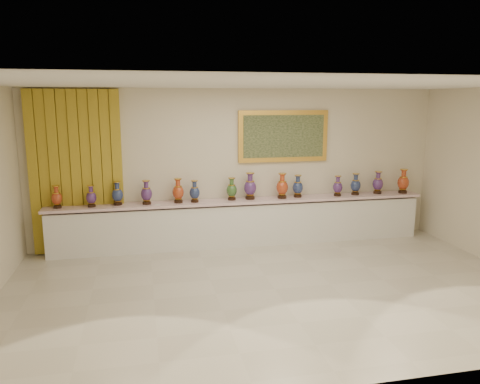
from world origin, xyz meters
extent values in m
plane|color=beige|center=(0.00, 0.00, 0.00)|extent=(8.00, 8.00, 0.00)
plane|color=beige|center=(0.00, 2.50, 1.50)|extent=(8.00, 0.00, 8.00)
plane|color=white|center=(0.00, 0.00, 3.00)|extent=(8.00, 8.00, 0.00)
cube|color=gold|center=(-3.03, 2.44, 1.50)|extent=(1.64, 0.14, 2.95)
cube|color=gold|center=(0.86, 2.46, 2.09)|extent=(1.80, 0.06, 1.00)
cube|color=black|center=(0.86, 2.42, 2.09)|extent=(1.62, 0.02, 0.82)
cube|color=white|center=(0.00, 2.27, 0.41)|extent=(7.20, 0.42, 0.81)
cube|color=beige|center=(0.00, 2.25, 0.88)|extent=(7.28, 0.48, 0.05)
cylinder|color=black|center=(-3.37, 2.25, 0.92)|extent=(0.14, 0.14, 0.04)
cone|color=gold|center=(-3.37, 2.25, 0.96)|extent=(0.12, 0.12, 0.03)
ellipsoid|color=maroon|center=(-3.37, 2.25, 1.08)|extent=(0.20, 0.20, 0.23)
cylinder|color=gold|center=(-3.37, 2.25, 1.17)|extent=(0.13, 0.13, 0.01)
cylinder|color=maroon|center=(-3.37, 2.25, 1.23)|extent=(0.07, 0.07, 0.08)
cone|color=maroon|center=(-3.37, 2.25, 1.28)|extent=(0.13, 0.13, 0.03)
cylinder|color=gold|center=(-3.37, 2.25, 1.30)|extent=(0.13, 0.13, 0.01)
cylinder|color=black|center=(-2.78, 2.22, 0.92)|extent=(0.14, 0.14, 0.04)
cone|color=gold|center=(-2.78, 2.22, 0.96)|extent=(0.12, 0.12, 0.03)
ellipsoid|color=#2D114A|center=(-2.78, 2.22, 1.07)|extent=(0.22, 0.22, 0.23)
cylinder|color=gold|center=(-2.78, 2.22, 1.17)|extent=(0.12, 0.12, 0.01)
cylinder|color=#2D114A|center=(-2.78, 2.22, 1.22)|extent=(0.07, 0.07, 0.08)
cone|color=#2D114A|center=(-2.78, 2.22, 1.27)|extent=(0.12, 0.12, 0.03)
cylinder|color=gold|center=(-2.78, 2.22, 1.29)|extent=(0.13, 0.13, 0.01)
cylinder|color=black|center=(-2.33, 2.28, 0.92)|extent=(0.15, 0.15, 0.04)
cone|color=gold|center=(-2.33, 2.28, 0.97)|extent=(0.13, 0.13, 0.03)
ellipsoid|color=#08123C|center=(-2.33, 2.28, 1.09)|extent=(0.23, 0.23, 0.25)
cylinder|color=gold|center=(-2.33, 2.28, 1.19)|extent=(0.14, 0.14, 0.01)
cylinder|color=#08123C|center=(-2.33, 2.28, 1.25)|extent=(0.08, 0.08, 0.09)
cone|color=#08123C|center=(-2.33, 2.28, 1.31)|extent=(0.14, 0.14, 0.03)
cylinder|color=gold|center=(-2.33, 2.28, 1.33)|extent=(0.14, 0.14, 0.01)
cylinder|color=black|center=(-1.81, 2.23, 0.92)|extent=(0.16, 0.16, 0.04)
cone|color=gold|center=(-1.81, 2.23, 0.97)|extent=(0.14, 0.14, 0.03)
ellipsoid|color=#2D114A|center=(-1.81, 2.23, 1.09)|extent=(0.27, 0.27, 0.26)
cylinder|color=gold|center=(-1.81, 2.23, 1.20)|extent=(0.14, 0.14, 0.01)
cylinder|color=#2D114A|center=(-1.81, 2.23, 1.26)|extent=(0.08, 0.08, 0.09)
cone|color=#2D114A|center=(-1.81, 2.23, 1.32)|extent=(0.14, 0.14, 0.03)
cylinder|color=gold|center=(-1.81, 2.23, 1.34)|extent=(0.14, 0.14, 0.01)
cylinder|color=black|center=(-1.23, 2.24, 0.92)|extent=(0.16, 0.16, 0.05)
cone|color=gold|center=(-1.23, 2.24, 0.97)|extent=(0.14, 0.14, 0.03)
ellipsoid|color=maroon|center=(-1.23, 2.24, 1.10)|extent=(0.28, 0.28, 0.27)
cylinder|color=gold|center=(-1.23, 2.24, 1.21)|extent=(0.15, 0.15, 0.01)
cylinder|color=maroon|center=(-1.23, 2.24, 1.27)|extent=(0.09, 0.09, 0.10)
cone|color=maroon|center=(-1.23, 2.24, 1.34)|extent=(0.15, 0.15, 0.04)
cylinder|color=gold|center=(-1.23, 2.24, 1.36)|extent=(0.15, 0.15, 0.01)
cylinder|color=black|center=(-0.92, 2.23, 0.92)|extent=(0.15, 0.15, 0.04)
cone|color=gold|center=(-0.92, 2.23, 0.97)|extent=(0.13, 0.13, 0.03)
ellipsoid|color=#08123C|center=(-0.92, 2.23, 1.08)|extent=(0.21, 0.21, 0.24)
cylinder|color=gold|center=(-0.92, 2.23, 1.18)|extent=(0.13, 0.13, 0.01)
cylinder|color=#08123C|center=(-0.92, 2.23, 1.23)|extent=(0.08, 0.08, 0.09)
cone|color=#08123C|center=(-0.92, 2.23, 1.29)|extent=(0.13, 0.13, 0.03)
cylinder|color=gold|center=(-0.92, 2.23, 1.31)|extent=(0.13, 0.13, 0.01)
cylinder|color=black|center=(-0.21, 2.28, 0.92)|extent=(0.15, 0.15, 0.04)
cone|color=gold|center=(-0.21, 2.28, 0.97)|extent=(0.13, 0.13, 0.03)
ellipsoid|color=black|center=(-0.21, 2.28, 1.09)|extent=(0.26, 0.26, 0.25)
cylinder|color=gold|center=(-0.21, 2.28, 1.19)|extent=(0.14, 0.14, 0.01)
cylinder|color=black|center=(-0.21, 2.28, 1.25)|extent=(0.08, 0.08, 0.09)
cone|color=black|center=(-0.21, 2.28, 1.31)|extent=(0.14, 0.14, 0.03)
cylinder|color=gold|center=(-0.21, 2.28, 1.33)|extent=(0.14, 0.14, 0.01)
cylinder|color=black|center=(0.15, 2.28, 0.93)|extent=(0.18, 0.18, 0.05)
cone|color=gold|center=(0.15, 2.28, 0.98)|extent=(0.16, 0.16, 0.03)
ellipsoid|color=#2D114A|center=(0.15, 2.28, 1.12)|extent=(0.26, 0.26, 0.30)
cylinder|color=gold|center=(0.15, 2.28, 1.25)|extent=(0.16, 0.16, 0.01)
cylinder|color=#2D114A|center=(0.15, 2.28, 1.32)|extent=(0.10, 0.10, 0.11)
cone|color=#2D114A|center=(0.15, 2.28, 1.39)|extent=(0.16, 0.16, 0.04)
cylinder|color=gold|center=(0.15, 2.28, 1.41)|extent=(0.17, 0.17, 0.01)
cylinder|color=black|center=(0.78, 2.23, 0.92)|extent=(0.17, 0.17, 0.05)
cone|color=gold|center=(0.78, 2.23, 0.98)|extent=(0.15, 0.15, 0.03)
ellipsoid|color=maroon|center=(0.78, 2.23, 1.12)|extent=(0.26, 0.26, 0.29)
cylinder|color=gold|center=(0.78, 2.23, 1.24)|extent=(0.16, 0.16, 0.01)
cylinder|color=maroon|center=(0.78, 2.23, 1.30)|extent=(0.09, 0.09, 0.10)
cone|color=maroon|center=(0.78, 2.23, 1.37)|extent=(0.16, 0.16, 0.04)
cylinder|color=gold|center=(0.78, 2.23, 1.39)|extent=(0.16, 0.16, 0.01)
cylinder|color=black|center=(1.12, 2.28, 0.92)|extent=(0.16, 0.16, 0.04)
cone|color=gold|center=(1.12, 2.28, 0.97)|extent=(0.14, 0.14, 0.03)
ellipsoid|color=#08123C|center=(1.12, 2.28, 1.09)|extent=(0.26, 0.26, 0.25)
cylinder|color=gold|center=(1.12, 2.28, 1.20)|extent=(0.14, 0.14, 0.01)
cylinder|color=#08123C|center=(1.12, 2.28, 1.26)|extent=(0.08, 0.08, 0.09)
cone|color=#08123C|center=(1.12, 2.28, 1.32)|extent=(0.14, 0.14, 0.03)
cylinder|color=gold|center=(1.12, 2.28, 1.34)|extent=(0.14, 0.14, 0.01)
cylinder|color=black|center=(1.93, 2.22, 0.92)|extent=(0.14, 0.14, 0.04)
cone|color=gold|center=(1.93, 2.22, 0.96)|extent=(0.13, 0.13, 0.03)
ellipsoid|color=#2D114A|center=(1.93, 2.22, 1.08)|extent=(0.19, 0.19, 0.24)
cylinder|color=gold|center=(1.93, 2.22, 1.18)|extent=(0.13, 0.13, 0.01)
cylinder|color=#2D114A|center=(1.93, 2.22, 1.23)|extent=(0.08, 0.08, 0.09)
cone|color=#2D114A|center=(1.93, 2.22, 1.29)|extent=(0.13, 0.13, 0.03)
cylinder|color=gold|center=(1.93, 2.22, 1.30)|extent=(0.13, 0.13, 0.01)
cylinder|color=black|center=(2.34, 2.26, 0.92)|extent=(0.15, 0.15, 0.04)
cone|color=gold|center=(2.34, 2.26, 0.97)|extent=(0.13, 0.13, 0.03)
ellipsoid|color=#08123C|center=(2.34, 2.26, 1.09)|extent=(0.26, 0.26, 0.25)
cylinder|color=gold|center=(2.34, 2.26, 1.20)|extent=(0.14, 0.14, 0.01)
cylinder|color=#08123C|center=(2.34, 2.26, 1.25)|extent=(0.08, 0.08, 0.09)
cone|color=#08123C|center=(2.34, 2.26, 1.31)|extent=(0.14, 0.14, 0.03)
cylinder|color=gold|center=(2.34, 2.26, 1.33)|extent=(0.14, 0.14, 0.01)
cylinder|color=black|center=(2.84, 2.28, 0.92)|extent=(0.16, 0.16, 0.05)
cone|color=gold|center=(2.84, 2.28, 0.97)|extent=(0.14, 0.14, 0.03)
ellipsoid|color=#2D114A|center=(2.84, 2.28, 1.10)|extent=(0.26, 0.26, 0.26)
cylinder|color=gold|center=(2.84, 2.28, 1.21)|extent=(0.15, 0.15, 0.01)
cylinder|color=#2D114A|center=(2.84, 2.28, 1.27)|extent=(0.08, 0.08, 0.10)
cone|color=#2D114A|center=(2.84, 2.28, 1.33)|extent=(0.15, 0.15, 0.04)
cylinder|color=gold|center=(2.84, 2.28, 1.35)|extent=(0.15, 0.15, 0.01)
cylinder|color=black|center=(3.37, 2.21, 0.92)|extent=(0.18, 0.18, 0.05)
cone|color=gold|center=(3.37, 2.21, 0.98)|extent=(0.15, 0.15, 0.03)
ellipsoid|color=maroon|center=(3.37, 2.21, 1.12)|extent=(0.30, 0.30, 0.29)
cylinder|color=gold|center=(3.37, 2.21, 1.24)|extent=(0.16, 0.16, 0.01)
cylinder|color=maroon|center=(3.37, 2.21, 1.30)|extent=(0.09, 0.09, 0.10)
cone|color=maroon|center=(3.37, 2.21, 1.37)|extent=(0.16, 0.16, 0.04)
cylinder|color=gold|center=(3.37, 2.21, 1.39)|extent=(0.16, 0.16, 0.01)
cube|color=white|center=(-1.62, 2.13, 0.90)|extent=(0.10, 0.06, 0.00)
camera|label=1|loc=(-1.88, -6.33, 2.77)|focal=35.00mm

